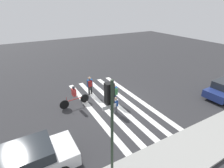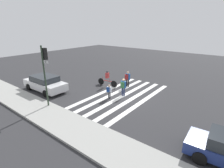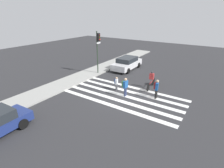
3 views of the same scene
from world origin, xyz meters
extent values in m
plane|color=#2D2D30|center=(0.00, 0.00, 0.00)|extent=(60.00, 60.00, 0.00)
cube|color=#9E9E99|center=(0.00, 6.25, 0.07)|extent=(36.00, 2.50, 0.14)
cube|color=white|center=(-1.99, 0.00, 0.00)|extent=(0.42, 10.00, 0.01)
cube|color=white|center=(-1.00, 0.00, 0.00)|extent=(0.42, 10.00, 0.01)
cube|color=white|center=(0.00, 0.00, 0.00)|extent=(0.42, 10.00, 0.01)
cube|color=white|center=(1.00, 0.00, 0.00)|extent=(0.42, 10.00, 0.01)
cube|color=white|center=(1.99, 0.00, 0.00)|extent=(0.42, 10.00, 0.01)
cylinder|color=#283828|center=(3.34, 5.45, 2.39)|extent=(0.12, 0.12, 4.77)
cube|color=black|center=(3.34, 5.24, 4.15)|extent=(0.32, 0.26, 0.84)
cube|color=silver|center=(3.34, 5.24, 3.55)|extent=(0.60, 0.02, 0.16)
sphere|color=#590F0F|center=(3.34, 5.08, 4.38)|extent=(0.15, 0.15, 0.15)
sphere|color=#59470F|center=(3.34, 5.08, 4.15)|extent=(0.15, 0.15, 0.15)
sphere|color=red|center=(3.34, 5.08, 3.92)|extent=(0.15, 0.15, 0.15)
cylinder|color=navy|center=(-0.08, -0.07, 0.39)|extent=(0.14, 0.14, 0.77)
cylinder|color=navy|center=(0.12, -0.07, 0.39)|extent=(0.14, 0.14, 0.77)
cube|color=#1E5199|center=(0.02, -0.07, 1.08)|extent=(0.47, 0.25, 0.61)
sphere|color=tan|center=(0.02, -0.07, 1.50)|extent=(0.24, 0.24, 0.24)
cube|color=#2D6638|center=(0.00, 0.11, 1.08)|extent=(0.35, 0.19, 0.51)
cylinder|color=#4C4C51|center=(0.55, 1.19, 0.30)|extent=(0.11, 0.11, 0.61)
cylinder|color=#4C4C51|center=(0.70, 1.19, 0.30)|extent=(0.11, 0.11, 0.61)
cube|color=silver|center=(0.62, 1.19, 0.85)|extent=(0.38, 0.23, 0.48)
sphere|color=tan|center=(0.62, 1.19, 1.18)|extent=(0.19, 0.19, 0.19)
cube|color=navy|center=(0.66, 1.33, 0.85)|extent=(0.29, 0.18, 0.40)
cylinder|color=black|center=(0.96, -2.39, 0.39)|extent=(0.14, 0.14, 0.77)
cylinder|color=black|center=(1.16, -2.39, 0.39)|extent=(0.14, 0.14, 0.77)
cube|color=#1E5199|center=(1.06, -2.39, 1.08)|extent=(0.48, 0.30, 0.61)
sphere|color=tan|center=(1.06, -2.39, 1.51)|extent=(0.24, 0.24, 0.24)
cube|color=maroon|center=(1.10, -2.21, 1.08)|extent=(0.36, 0.23, 0.51)
cylinder|color=black|center=(3.66, -1.16, 0.36)|extent=(0.72, 0.10, 0.72)
cylinder|color=black|center=(2.01, -1.29, 0.36)|extent=(0.72, 0.10, 0.72)
cube|color=maroon|center=(2.84, -1.23, 0.56)|extent=(1.41, 0.15, 0.04)
cylinder|color=maroon|center=(2.55, -1.25, 0.72)|extent=(0.03, 0.03, 0.32)
cylinder|color=maroon|center=(3.46, -1.17, 0.76)|extent=(0.03, 0.03, 0.40)
cube|color=#B73333|center=(2.84, -1.23, 1.15)|extent=(0.27, 0.42, 0.55)
sphere|color=#333338|center=(2.84, -1.23, 1.55)|extent=(0.22, 0.22, 0.22)
cylinder|color=black|center=(-7.43, 4.56, 0.32)|extent=(0.65, 0.23, 0.64)
cylinder|color=black|center=(-7.35, 2.90, 0.32)|extent=(0.65, 0.23, 0.64)
cube|color=silver|center=(6.77, 3.53, 0.61)|extent=(4.70, 1.98, 0.71)
cube|color=#23282D|center=(6.77, 3.53, 1.23)|extent=(2.60, 1.80, 0.53)
cylinder|color=black|center=(8.21, 4.49, 0.32)|extent=(0.64, 0.21, 0.64)
cylinder|color=black|center=(8.23, 2.60, 0.32)|extent=(0.64, 0.21, 0.64)
cylinder|color=black|center=(5.31, 4.45, 0.32)|extent=(0.64, 0.21, 0.64)
cylinder|color=black|center=(5.33, 2.57, 0.32)|extent=(0.64, 0.21, 0.64)
camera|label=1|loc=(6.10, 10.29, 7.18)|focal=28.00mm
camera|label=2|loc=(-8.25, 12.17, 6.16)|focal=28.00mm
camera|label=3|loc=(-11.76, -6.53, 6.61)|focal=28.00mm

